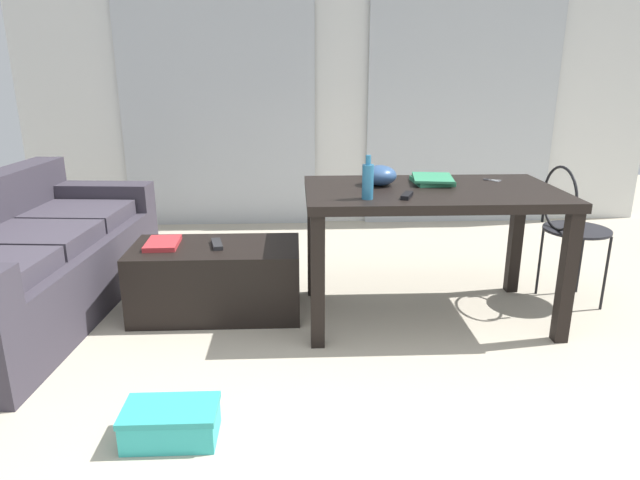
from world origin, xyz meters
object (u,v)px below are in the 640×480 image
shoebox (171,423)px  craft_table (431,206)px  wire_chair (568,219)px  magazine (163,243)px  bowl (380,175)px  couch (23,264)px  tv_remote_on_table (407,195)px  scissors (490,180)px  bottle_near (368,181)px  book_stack (432,180)px  tv_remote_primary (217,244)px  coffee_table (217,279)px

shoebox → craft_table: bearing=41.2°
wire_chair → magazine: size_ratio=3.29×
bowl → shoebox: bearing=-129.2°
couch → tv_remote_on_table: tv_remote_on_table is taller
scissors → bowl: bearing=-170.3°
bottle_near → bowl: size_ratio=1.17×
book_stack → shoebox: 1.89m
bottle_near → scissors: 0.90m
scissors → tv_remote_on_table: bearing=-143.3°
magazine → tv_remote_primary: bearing=-5.6°
couch → craft_table: bearing=-3.4°
craft_table → bottle_near: bearing=-148.0°
tv_remote_on_table → coffee_table: bearing=-175.8°
tv_remote_on_table → tv_remote_primary: (-1.01, 0.32, -0.34)m
craft_table → tv_remote_on_table: size_ratio=9.79×
couch → scissors: bearing=1.5°
coffee_table → wire_chair: (2.06, 0.05, 0.32)m
coffee_table → shoebox: 1.19m
bowl → tv_remote_on_table: (0.09, -0.31, -0.05)m
wire_chair → bowl: 1.17m
scissors → tv_remote_primary: 1.62m
bowl → shoebox: size_ratio=0.52×
coffee_table → bowl: 1.11m
tv_remote_primary → magazine: bearing=163.5°
tv_remote_primary → tv_remote_on_table: bearing=-30.1°
tv_remote_primary → shoebox: bearing=-104.7°
couch → bowl: 2.09m
shoebox → magazine: bearing=102.7°
tv_remote_primary → couch: bearing=165.3°
shoebox → tv_remote_on_table: bearing=39.5°
coffee_table → shoebox: (-0.03, -1.18, -0.13)m
book_stack → tv_remote_on_table: 0.41m
tv_remote_primary → shoebox: (-0.04, -1.18, -0.35)m
magazine → bowl: bearing=-3.1°
couch → wire_chair: bearing=0.3°
bottle_near → magazine: size_ratio=0.86×
book_stack → scissors: book_stack is taller
coffee_table → tv_remote_on_table: size_ratio=6.81×
couch → coffee_table: (1.10, -0.03, -0.10)m
craft_table → bowl: bowl is taller
scissors → magazine: size_ratio=0.38×
craft_table → scissors: 0.45m
craft_table → wire_chair: bearing=10.3°
book_stack → couch: bearing=180.0°
book_stack → magazine: bearing=-179.4°
craft_table → magazine: 1.52m
coffee_table → bowl: (0.93, -0.01, 0.60)m
wire_chair → craft_table: bearing=-169.7°
couch → bowl: bowl is taller
couch → tv_remote_primary: bearing=-1.9°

